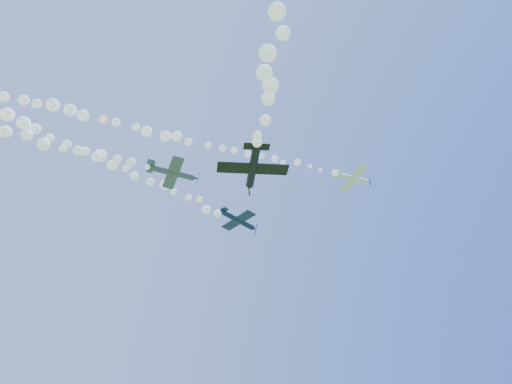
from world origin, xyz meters
name	(u,v)px	position (x,y,z in m)	size (l,w,h in m)	color
plane_white	(353,178)	(24.99, -7.53, 54.38)	(7.30, 7.73, 2.20)	white
smoke_trail_white	(102,120)	(-17.48, -1.59, 54.08)	(80.65, 13.58, 3.06)	white
plane_navy	(238,220)	(7.67, 3.04, 46.54)	(7.85, 8.27, 3.01)	#0E1B3E
smoke_trail_navy	(5,117)	(-28.47, -3.68, 46.36)	(67.69, 14.94, 3.07)	white
plane_grey	(173,173)	(-6.52, -7.58, 42.18)	(7.27, 7.57, 2.10)	#3B4256
plane_black	(253,167)	(0.44, -17.93, 36.83)	(8.30, 7.84, 2.27)	black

